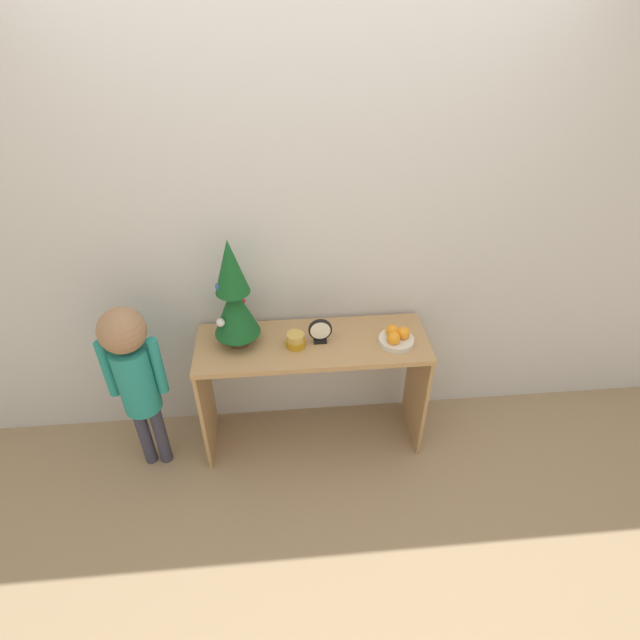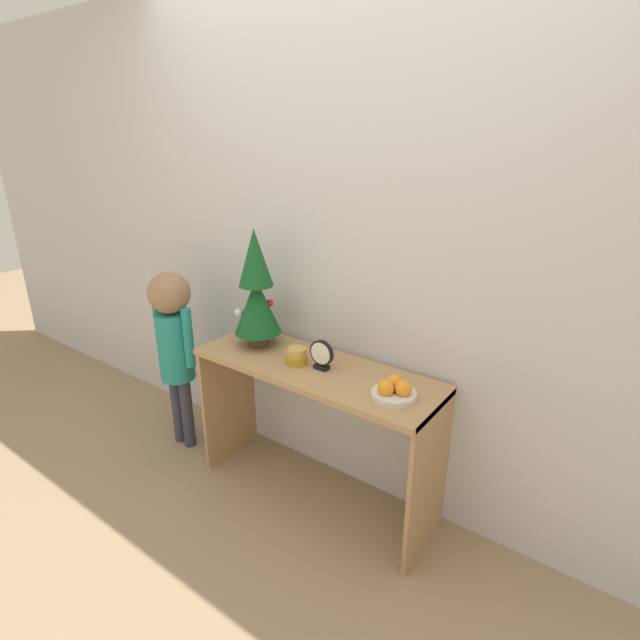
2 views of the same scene
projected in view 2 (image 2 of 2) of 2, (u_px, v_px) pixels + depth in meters
The scene contains 8 objects.
ground_plane at pixel (290, 517), 2.47m from camera, with size 12.00×12.00×0.00m, color #997F60.
back_wall at pixel (347, 252), 2.37m from camera, with size 7.00×0.05×2.50m, color silver.
console_table at pixel (315, 397), 2.42m from camera, with size 1.24×0.42×0.75m.
mini_tree at pixel (256, 291), 2.49m from camera, with size 0.24×0.24×0.61m.
fruit_bowl at pixel (394, 391), 2.07m from camera, with size 0.19×0.19×0.09m.
singing_bowl at pixel (297, 356), 2.38m from camera, with size 0.10×0.10×0.08m.
desk_clock at pixel (322, 355), 2.31m from camera, with size 0.12×0.04×0.14m.
child_figure at pixel (174, 335), 2.81m from camera, with size 0.31×0.23×1.08m.
Camera 2 is at (1.28, -1.49, 1.79)m, focal length 28.00 mm.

